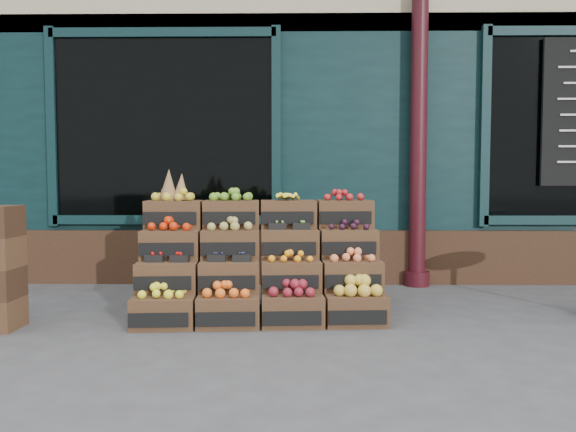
{
  "coord_description": "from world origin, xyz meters",
  "views": [
    {
      "loc": [
        -0.13,
        -4.1,
        1.14
      ],
      "look_at": [
        -0.2,
        0.7,
        0.85
      ],
      "focal_mm": 35.0,
      "sensor_mm": 36.0,
      "label": 1
    }
  ],
  "objects": [
    {
      "name": "ground",
      "position": [
        0.0,
        0.0,
        0.0
      ],
      "size": [
        60.0,
        60.0,
        0.0
      ],
      "primitive_type": "plane",
      "color": "#444446",
      "rests_on": "ground"
    },
    {
      "name": "shopkeeper",
      "position": [
        -1.31,
        2.72,
        1.08
      ],
      "size": [
        0.83,
        0.58,
        2.17
      ],
      "primitive_type": "imported",
      "rotation": [
        0.0,
        0.0,
        3.07
      ],
      "color": "#19592A",
      "rests_on": "ground"
    },
    {
      "name": "crate_display",
      "position": [
        -0.44,
        0.7,
        0.39
      ],
      "size": [
        2.07,
        1.11,
        1.26
      ],
      "rotation": [
        0.0,
        0.0,
        0.07
      ],
      "color": "#482E1C",
      "rests_on": "ground"
    },
    {
      "name": "shop_facade",
      "position": [
        0.0,
        5.11,
        2.4
      ],
      "size": [
        12.0,
        6.24,
        4.8
      ],
      "color": "black",
      "rests_on": "ground"
    }
  ]
}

